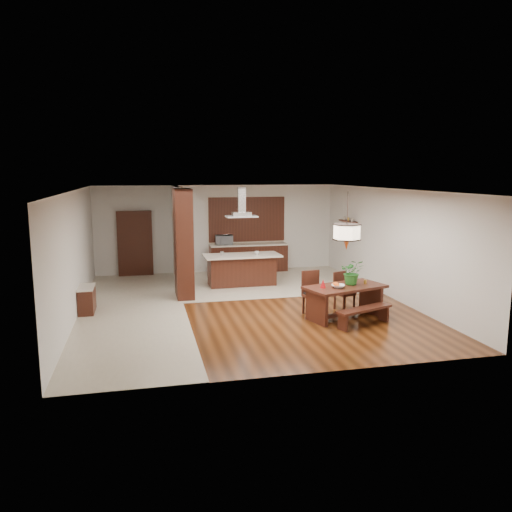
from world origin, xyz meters
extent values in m
plane|color=#3C1C0A|center=(0.00, 0.00, 0.00)|extent=(9.00, 9.00, 0.00)
cube|color=white|center=(0.00, 0.00, 2.90)|extent=(8.00, 9.00, 0.04)
cube|color=silver|center=(0.00, 4.50, 1.45)|extent=(8.00, 0.04, 2.90)
cube|color=silver|center=(0.00, -4.50, 1.45)|extent=(8.00, 0.04, 2.90)
cube|color=silver|center=(-4.00, 0.00, 1.45)|extent=(0.04, 9.00, 2.90)
cube|color=silver|center=(4.00, 0.00, 1.45)|extent=(0.04, 9.00, 2.90)
cube|color=beige|center=(-2.75, 0.00, 0.01)|extent=(2.50, 9.00, 0.01)
cube|color=beige|center=(1.25, 2.50, 0.01)|extent=(5.50, 4.00, 0.01)
cube|color=#3C200F|center=(0.00, 0.00, 2.88)|extent=(8.00, 9.00, 0.02)
cube|color=black|center=(-1.40, 1.20, 1.45)|extent=(0.45, 1.00, 2.90)
cube|color=silver|center=(-1.40, 3.30, 1.45)|extent=(0.18, 2.40, 2.90)
cube|color=black|center=(-3.81, 0.20, 0.32)|extent=(0.37, 0.88, 0.63)
cube|color=black|center=(-2.70, 4.40, 1.05)|extent=(1.10, 0.20, 2.10)
cube|color=black|center=(1.00, 4.20, 0.45)|extent=(2.60, 0.60, 0.90)
cube|color=silver|center=(1.00, 4.20, 0.92)|extent=(2.60, 0.62, 0.05)
cube|color=olive|center=(1.00, 4.46, 1.75)|extent=(2.60, 0.08, 1.50)
cube|color=black|center=(3.87, 2.60, 1.40)|extent=(0.26, 0.90, 0.04)
cube|color=black|center=(3.87, 2.60, 1.80)|extent=(0.26, 0.90, 0.04)
cube|color=black|center=(2.02, -1.63, 0.73)|extent=(2.02, 1.40, 0.06)
cube|color=black|center=(1.26, -1.85, 0.35)|extent=(0.29, 0.73, 0.70)
cube|color=black|center=(2.78, -1.40, 0.35)|extent=(0.29, 0.73, 0.70)
imported|color=#256A23|center=(2.22, -1.54, 1.06)|extent=(0.65, 0.60, 0.59)
imported|color=beige|center=(1.78, -1.78, 0.80)|extent=(0.38, 0.38, 0.07)
cone|color=#AB0C10|center=(1.45, -1.71, 0.86)|extent=(0.16, 0.16, 0.20)
cylinder|color=gold|center=(2.55, -1.54, 0.81)|extent=(0.09, 0.09, 0.09)
cube|color=black|center=(0.38, 2.24, 0.44)|extent=(1.96, 0.76, 0.88)
cube|color=silver|center=(0.38, 2.19, 0.90)|extent=(2.26, 1.01, 0.05)
imported|color=silver|center=(0.81, 2.14, 0.98)|extent=(0.14, 0.14, 0.10)
imported|color=#ADAEB4|center=(0.18, 4.20, 1.11)|extent=(0.59, 0.42, 0.31)
camera|label=1|loc=(-2.45, -12.00, 3.33)|focal=35.00mm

